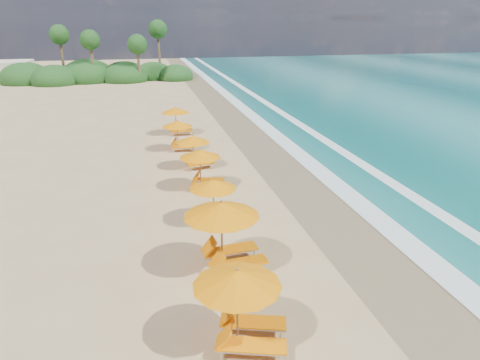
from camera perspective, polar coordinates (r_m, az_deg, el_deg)
name	(u,v)px	position (r m, az deg, el deg)	size (l,w,h in m)	color
ground	(240,204)	(20.55, 0.00, -3.14)	(160.00, 160.00, 0.00)	tan
wet_sand	(319,196)	(21.72, 10.34, -2.12)	(4.00, 160.00, 0.01)	olive
surf_foam	(369,191)	(22.88, 16.58, -1.42)	(4.00, 160.00, 0.01)	white
station_1	(244,303)	(11.67, 0.56, -15.85)	(2.99, 2.92, 2.36)	olive
station_2	(227,230)	(14.85, -1.67, -6.65)	(3.00, 2.83, 2.62)	olive
station_3	(217,198)	(18.31, -3.07, -2.36)	(2.37, 2.24, 2.03)	olive
station_4	(204,166)	(22.06, -4.82, 1.82)	(2.64, 2.54, 2.14)	olive
station_5	(196,149)	(25.26, -5.87, 4.04)	(2.41, 2.30, 2.00)	olive
station_6	(180,133)	(28.91, -7.90, 6.13)	(2.32, 2.17, 2.05)	olive
station_7	(178,119)	(33.02, -8.18, 7.98)	(2.33, 2.16, 2.12)	olive
treeline	(95,74)	(64.51, -18.51, 13.07)	(25.80, 8.80, 9.74)	#163D14
beach_building	(4,72)	(69.01, -28.60, 12.43)	(7.00, 5.00, 2.80)	beige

